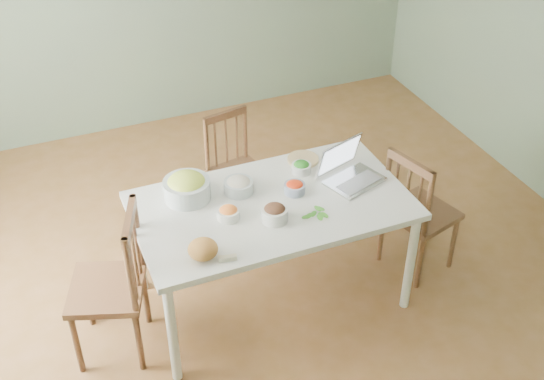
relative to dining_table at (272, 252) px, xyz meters
name	(u,v)px	position (x,y,z in m)	size (l,w,h in m)	color
floor	(264,279)	(0.01, 0.18, -0.40)	(5.00, 5.00, 0.00)	brown
dining_table	(272,252)	(0.00, 0.00, 0.00)	(1.72, 0.97, 0.81)	silver
chair_far	(238,172)	(0.10, 0.90, 0.04)	(0.39, 0.37, 0.89)	#342111
chair_left	(106,286)	(-1.09, -0.03, 0.11)	(0.46, 0.44, 1.03)	#342111
chair_right	(422,210)	(1.09, -0.08, 0.08)	(0.43, 0.41, 0.97)	#342111
bread_boule	(203,249)	(-0.55, -0.32, 0.46)	(0.17, 0.17, 0.11)	#C58A3D
butter_stick	(228,258)	(-0.43, -0.40, 0.42)	(0.10, 0.03, 0.03)	beige
bowl_squash	(187,187)	(-0.47, 0.26, 0.49)	(0.30, 0.30, 0.17)	#E2E84B
bowl_carrot	(228,213)	(-0.30, -0.04, 0.44)	(0.14, 0.14, 0.08)	orange
bowl_onion	(239,185)	(-0.15, 0.19, 0.45)	(0.19, 0.19, 0.10)	white
bowl_mushroom	(275,213)	(-0.05, -0.16, 0.46)	(0.16, 0.16, 0.11)	#311A09
bowl_redpep	(295,187)	(0.18, 0.05, 0.44)	(0.14, 0.14, 0.08)	red
bowl_broccoli	(301,167)	(0.31, 0.24, 0.44)	(0.13, 0.13, 0.08)	#165E17
flatbread	(303,159)	(0.38, 0.37, 0.41)	(0.21, 0.21, 0.02)	#E2BC84
basil_bunch	(314,213)	(0.19, -0.21, 0.41)	(0.19, 0.19, 0.02)	#327F1E
laptop	(356,166)	(0.59, 0.01, 0.53)	(0.36, 0.31, 0.25)	silver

